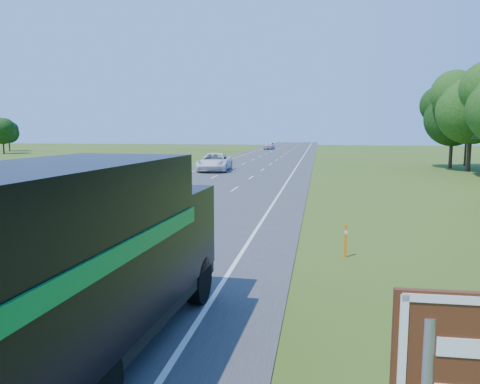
{
  "coord_description": "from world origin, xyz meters",
  "views": [
    {
      "loc": [
        8.29,
        2.51,
        4.6
      ],
      "look_at": [
        4.56,
        24.44,
        1.64
      ],
      "focal_mm": 35.0,
      "sensor_mm": 36.0,
      "label": 1
    }
  ],
  "objects": [
    {
      "name": "horse_truck",
      "position": [
        3.87,
        10.5,
        2.18
      ],
      "size": [
        3.2,
        9.15,
        4.0
      ],
      "rotation": [
        0.0,
        0.0,
        -0.04
      ],
      "color": "black",
      "rests_on": "road"
    },
    {
      "name": "far_car",
      "position": [
        -3.45,
        112.84,
        0.92
      ],
      "size": [
        2.5,
        5.34,
        1.77
      ],
      "primitive_type": "imported",
      "rotation": [
        0.0,
        0.0,
        -0.08
      ],
      "color": "silver",
      "rests_on": "road"
    },
    {
      "name": "lane_markings",
      "position": [
        0.0,
        50.0,
        0.04
      ],
      "size": [
        11.15,
        260.0,
        0.01
      ],
      "color": "yellow",
      "rests_on": "road"
    },
    {
      "name": "road",
      "position": [
        0.0,
        50.0,
        0.02
      ],
      "size": [
        15.0,
        260.0,
        0.04
      ],
      "primitive_type": "cube",
      "color": "#38383A",
      "rests_on": "ground"
    },
    {
      "name": "delineator",
      "position": [
        9.3,
        19.48,
        0.65
      ],
      "size": [
        0.1,
        0.05,
        1.21
      ],
      "color": "orange",
      "rests_on": "ground"
    },
    {
      "name": "white_suv",
      "position": [
        -3.26,
        53.51,
        1.03
      ],
      "size": [
        3.74,
        7.33,
        1.98
      ],
      "primitive_type": "imported",
      "rotation": [
        0.0,
        0.0,
        0.07
      ],
      "color": "white",
      "rests_on": "road"
    }
  ]
}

